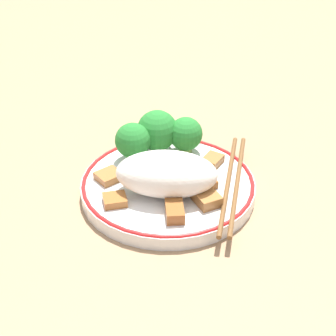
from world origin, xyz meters
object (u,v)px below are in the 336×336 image
object	(u,v)px
broccoli_back_left	(186,134)
broccoli_back_right	(133,141)
plate	(168,186)
chopsticks	(233,181)
broccoli_back_center	(157,131)

from	to	relation	value
broccoli_back_left	broccoli_back_right	size ratio (longest dim) A/B	0.95
plate	broccoli_back_right	world-z (taller)	broccoli_back_right
broccoli_back_left	chopsticks	distance (m)	0.09
plate	broccoli_back_left	world-z (taller)	broccoli_back_left
broccoli_back_left	broccoli_back_right	xyz separation A→B (m)	(0.06, 0.02, 0.00)
broccoli_back_center	broccoli_back_right	bearing A→B (deg)	42.10
broccoli_back_center	broccoli_back_right	world-z (taller)	broccoli_back_center
plate	chopsticks	world-z (taller)	chopsticks
plate	broccoli_back_center	size ratio (longest dim) A/B	3.74
broccoli_back_center	chopsticks	world-z (taller)	broccoli_back_center
chopsticks	broccoli_back_right	bearing A→B (deg)	-18.64
broccoli_back_right	chopsticks	world-z (taller)	broccoli_back_right
broccoli_back_right	chopsticks	xyz separation A→B (m)	(-0.12, 0.04, -0.03)
plate	broccoli_back_center	bearing A→B (deg)	-74.98
broccoli_back_left	chopsticks	bearing A→B (deg)	131.76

